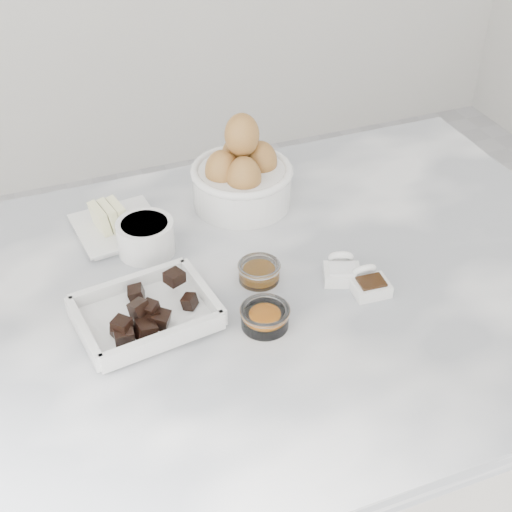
{
  "coord_description": "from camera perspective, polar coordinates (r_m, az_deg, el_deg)",
  "views": [
    {
      "loc": [
        -0.3,
        -0.79,
        1.66
      ],
      "look_at": [
        0.02,
        0.03,
        0.98
      ],
      "focal_mm": 50.0,
      "sensor_mm": 36.0,
      "label": 1
    }
  ],
  "objects": [
    {
      "name": "salt_spoon",
      "position": [
        1.13,
        6.86,
        -1.1
      ],
      "size": [
        0.07,
        0.08,
        0.04
      ],
      "color": "white",
      "rests_on": "marble_slab"
    },
    {
      "name": "marble_slab",
      "position": [
        1.12,
        -0.4,
        -3.52
      ],
      "size": [
        1.2,
        0.8,
        0.04
      ],
      "primitive_type": "cube",
      "color": "silver",
      "rests_on": "cabinet"
    },
    {
      "name": "honey_bowl",
      "position": [
        1.12,
        0.25,
        -1.24
      ],
      "size": [
        0.07,
        0.07,
        0.03
      ],
      "color": "white",
      "rests_on": "marble_slab"
    },
    {
      "name": "cabinet",
      "position": [
        1.48,
        -0.32,
        -17.38
      ],
      "size": [
        1.1,
        0.7,
        0.9
      ],
      "primitive_type": "cube",
      "color": "beige",
      "rests_on": "ground"
    },
    {
      "name": "vanilla_spoon",
      "position": [
        1.12,
        9.02,
        -2.13
      ],
      "size": [
        0.06,
        0.07,
        0.04
      ],
      "color": "white",
      "rests_on": "marble_slab"
    },
    {
      "name": "butter_plate",
      "position": [
        1.24,
        -11.11,
        2.63
      ],
      "size": [
        0.15,
        0.15,
        0.06
      ],
      "color": "white",
      "rests_on": "marble_slab"
    },
    {
      "name": "chocolate_dish",
      "position": [
        1.05,
        -8.84,
        -4.31
      ],
      "size": [
        0.22,
        0.18,
        0.05
      ],
      "color": "white",
      "rests_on": "marble_slab"
    },
    {
      "name": "egg_bowl",
      "position": [
        1.28,
        -1.15,
        6.46
      ],
      "size": [
        0.18,
        0.18,
        0.18
      ],
      "color": "white",
      "rests_on": "marble_slab"
    },
    {
      "name": "zest_bowl",
      "position": [
        1.04,
        0.72,
        -4.82
      ],
      "size": [
        0.07,
        0.07,
        0.03
      ],
      "color": "white",
      "rests_on": "marble_slab"
    },
    {
      "name": "sugar_ramekin",
      "position": [
        1.18,
        -8.82,
        1.6
      ],
      "size": [
        0.09,
        0.09,
        0.06
      ],
      "color": "white",
      "rests_on": "marble_slab"
    }
  ]
}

